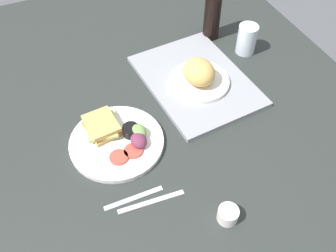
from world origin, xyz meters
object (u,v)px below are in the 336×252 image
object	(u,v)px
knife	(151,202)
bread_plate_near	(199,76)
espresso_cup	(228,215)
fork	(134,198)
drinking_glass	(247,39)
serving_tray	(196,80)
plate_with_salad	(117,138)
soda_bottle	(213,11)

from	to	relation	value
knife	bread_plate_near	bearing A→B (deg)	52.02
bread_plate_near	espresso_cup	size ratio (longest dim) A/B	3.76
bread_plate_near	fork	xyz separation A→B (cm)	(32.37, -36.43, -5.11)
drinking_glass	serving_tray	bearing A→B (deg)	-72.51
espresso_cup	plate_with_salad	bearing A→B (deg)	-153.38
knife	drinking_glass	bearing A→B (deg)	42.91
serving_tray	bread_plate_near	world-z (taller)	bread_plate_near
bread_plate_near	plate_with_salad	bearing A→B (deg)	-71.00
serving_tray	fork	size ratio (longest dim) A/B	2.65
plate_with_salad	soda_bottle	bearing A→B (deg)	124.84
soda_bottle	knife	bearing A→B (deg)	-40.08
fork	serving_tray	bearing A→B (deg)	44.38
serving_tray	fork	xyz separation A→B (cm)	(34.94, -36.79, -0.55)
drinking_glass	soda_bottle	xyz separation A→B (cm)	(-13.92, -7.61, 5.71)
drinking_glass	soda_bottle	distance (cm)	16.86
drinking_glass	fork	world-z (taller)	drinking_glass
serving_tray	fork	world-z (taller)	serving_tray
knife	serving_tray	bearing A→B (deg)	53.70
espresso_cup	serving_tray	bearing A→B (deg)	162.26
plate_with_salad	knife	bearing A→B (deg)	3.84
drinking_glass	espresso_cup	world-z (taller)	drinking_glass
soda_bottle	knife	distance (cm)	78.91
bread_plate_near	fork	size ratio (longest dim) A/B	1.24
bread_plate_near	plate_with_salad	world-z (taller)	bread_plate_near
plate_with_salad	fork	world-z (taller)	plate_with_salad
bread_plate_near	soda_bottle	world-z (taller)	soda_bottle
espresso_cup	fork	xyz separation A→B (cm)	(-15.65, -20.60, -1.75)
bread_plate_near	knife	distance (cm)	48.26
soda_bottle	espresso_cup	world-z (taller)	soda_bottle
knife	plate_with_salad	bearing A→B (deg)	98.38
drinking_glass	knife	bearing A→B (deg)	-51.62
bread_plate_near	espresso_cup	distance (cm)	50.67
bread_plate_near	drinking_glass	distance (cm)	27.55
serving_tray	knife	world-z (taller)	serving_tray
bread_plate_near	espresso_cup	bearing A→B (deg)	-18.24
soda_bottle	fork	distance (cm)	79.34
soda_bottle	fork	world-z (taller)	soda_bottle
serving_tray	espresso_cup	bearing A→B (deg)	-17.74
bread_plate_near	espresso_cup	world-z (taller)	bread_plate_near
bread_plate_near	fork	world-z (taller)	bread_plate_near
drinking_glass	fork	bearing A→B (deg)	-55.30
bread_plate_near	soda_bottle	size ratio (longest dim) A/B	0.93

